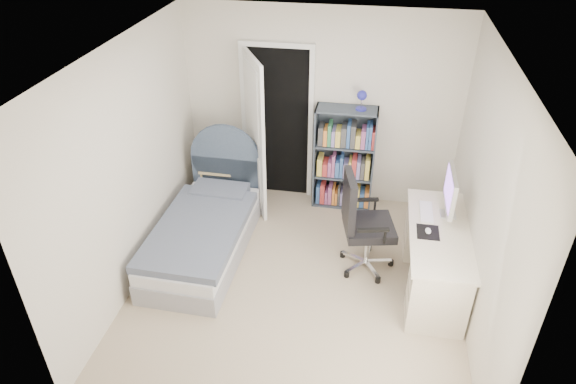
% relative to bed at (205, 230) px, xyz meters
% --- Properties ---
extents(room_shell, '(3.50, 3.70, 2.60)m').
position_rel_bed_xyz_m(room_shell, '(1.13, -0.38, 0.98)').
color(room_shell, tan).
rests_on(room_shell, ground).
extents(door, '(0.92, 0.75, 2.06)m').
position_rel_bed_xyz_m(door, '(0.44, 1.16, 0.77)').
color(door, black).
rests_on(door, ground).
extents(bed, '(0.96, 1.96, 1.19)m').
position_rel_bed_xyz_m(bed, '(0.00, 0.00, 0.00)').
color(bed, gray).
rests_on(bed, ground).
extents(nightstand, '(0.42, 0.42, 0.62)m').
position_rel_bed_xyz_m(nightstand, '(-0.14, 1.05, 0.14)').
color(nightstand, '#D4BA82').
rests_on(nightstand, ground).
extents(floor_lamp, '(0.20, 0.20, 1.43)m').
position_rel_bed_xyz_m(floor_lamp, '(0.24, 1.28, 0.31)').
color(floor_lamp, silver).
rests_on(floor_lamp, ground).
extents(bookcase, '(0.75, 0.32, 1.60)m').
position_rel_bed_xyz_m(bookcase, '(1.47, 1.25, 0.35)').
color(bookcase, '#3B4551').
rests_on(bookcase, ground).
extents(desk, '(0.60, 1.49, 1.22)m').
position_rel_bed_xyz_m(desk, '(2.53, -0.17, 0.13)').
color(desk, beige).
rests_on(desk, ground).
extents(office_chair, '(0.63, 0.65, 1.17)m').
position_rel_bed_xyz_m(office_chair, '(1.74, 0.00, 0.37)').
color(office_chair, silver).
rests_on(office_chair, ground).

